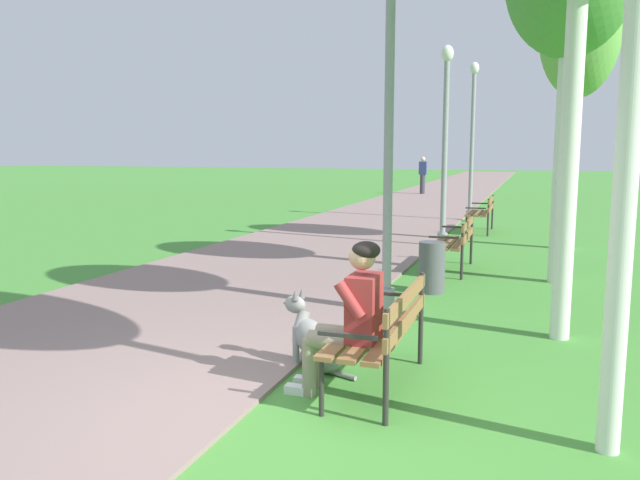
{
  "coord_description": "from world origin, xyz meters",
  "views": [
    {
      "loc": [
        1.79,
        -3.84,
        1.94
      ],
      "look_at": [
        -0.58,
        3.01,
        0.9
      ],
      "focal_mm": 35.36,
      "sensor_mm": 36.0,
      "label": 1
    }
  ],
  "objects_px": {
    "park_bench_mid": "(456,239)",
    "lamp_post_far": "(472,140)",
    "lamp_post_near": "(389,130)",
    "dog_grey": "(315,342)",
    "pedestrian_distant": "(423,175)",
    "park_bench_near": "(384,327)",
    "lamp_post_mid": "(445,145)",
    "park_bench_far": "(483,211)",
    "litter_bin": "(432,267)",
    "birch_tree_fourth": "(580,32)",
    "person_seated_on_near_bench": "(351,313)"
  },
  "relations": [
    {
      "from": "dog_grey",
      "to": "lamp_post_near",
      "type": "xyz_separation_m",
      "value": [
        0.14,
        2.17,
        1.9
      ]
    },
    {
      "from": "birch_tree_fourth",
      "to": "pedestrian_distant",
      "type": "height_order",
      "value": "birch_tree_fourth"
    },
    {
      "from": "litter_bin",
      "to": "birch_tree_fourth",
      "type": "bearing_deg",
      "value": 67.81
    },
    {
      "from": "park_bench_mid",
      "to": "dog_grey",
      "type": "xyz_separation_m",
      "value": [
        -0.58,
        -5.13,
        -0.25
      ]
    },
    {
      "from": "lamp_post_far",
      "to": "litter_bin",
      "type": "height_order",
      "value": "lamp_post_far"
    },
    {
      "from": "litter_bin",
      "to": "park_bench_mid",
      "type": "bearing_deg",
      "value": 86.33
    },
    {
      "from": "park_bench_near",
      "to": "lamp_post_near",
      "type": "bearing_deg",
      "value": 102.61
    },
    {
      "from": "park_bench_mid",
      "to": "lamp_post_mid",
      "type": "xyz_separation_m",
      "value": [
        -0.55,
        2.39,
        1.53
      ]
    },
    {
      "from": "park_bench_far",
      "to": "pedestrian_distant",
      "type": "distance_m",
      "value": 12.77
    },
    {
      "from": "birch_tree_fourth",
      "to": "pedestrian_distant",
      "type": "xyz_separation_m",
      "value": [
        -5.42,
        14.31,
        -3.31
      ]
    },
    {
      "from": "park_bench_near",
      "to": "lamp_post_far",
      "type": "distance_m",
      "value": 12.84
    },
    {
      "from": "pedestrian_distant",
      "to": "dog_grey",
      "type": "bearing_deg",
      "value": -82.39
    },
    {
      "from": "lamp_post_mid",
      "to": "pedestrian_distant",
      "type": "xyz_separation_m",
      "value": [
        -3.04,
        14.97,
        -1.2
      ]
    },
    {
      "from": "park_bench_far",
      "to": "birch_tree_fourth",
      "type": "xyz_separation_m",
      "value": [
        1.84,
        -2.06,
        3.64
      ]
    },
    {
      "from": "park_bench_mid",
      "to": "lamp_post_far",
      "type": "height_order",
      "value": "lamp_post_far"
    },
    {
      "from": "park_bench_near",
      "to": "birch_tree_fourth",
      "type": "bearing_deg",
      "value": 78.27
    },
    {
      "from": "lamp_post_far",
      "to": "pedestrian_distant",
      "type": "relative_size",
      "value": 2.58
    },
    {
      "from": "park_bench_far",
      "to": "lamp_post_mid",
      "type": "distance_m",
      "value": 3.17
    },
    {
      "from": "park_bench_mid",
      "to": "park_bench_near",
      "type": "bearing_deg",
      "value": -89.08
    },
    {
      "from": "dog_grey",
      "to": "lamp_post_mid",
      "type": "xyz_separation_m",
      "value": [
        0.03,
        7.52,
        1.78
      ]
    },
    {
      "from": "person_seated_on_near_bench",
      "to": "lamp_post_far",
      "type": "relative_size",
      "value": 0.29
    },
    {
      "from": "person_seated_on_near_bench",
      "to": "dog_grey",
      "type": "relative_size",
      "value": 1.56
    },
    {
      "from": "lamp_post_mid",
      "to": "park_bench_far",
      "type": "bearing_deg",
      "value": 78.64
    },
    {
      "from": "lamp_post_far",
      "to": "lamp_post_near",
      "type": "bearing_deg",
      "value": -89.55
    },
    {
      "from": "park_bench_near",
      "to": "lamp_post_mid",
      "type": "height_order",
      "value": "lamp_post_mid"
    },
    {
      "from": "park_bench_mid",
      "to": "lamp_post_near",
      "type": "xyz_separation_m",
      "value": [
        -0.45,
        -2.96,
        1.65
      ]
    },
    {
      "from": "lamp_post_near",
      "to": "person_seated_on_near_bench",
      "type": "bearing_deg",
      "value": -82.95
    },
    {
      "from": "dog_grey",
      "to": "pedestrian_distant",
      "type": "bearing_deg",
      "value": 97.61
    },
    {
      "from": "park_bench_mid",
      "to": "dog_grey",
      "type": "height_order",
      "value": "park_bench_mid"
    },
    {
      "from": "person_seated_on_near_bench",
      "to": "dog_grey",
      "type": "xyz_separation_m",
      "value": [
        -0.46,
        0.47,
        -0.42
      ]
    },
    {
      "from": "birch_tree_fourth",
      "to": "lamp_post_near",
      "type": "bearing_deg",
      "value": -110.74
    },
    {
      "from": "litter_bin",
      "to": "park_bench_near",
      "type": "bearing_deg",
      "value": -86.93
    },
    {
      "from": "lamp_post_near",
      "to": "lamp_post_far",
      "type": "relative_size",
      "value": 0.98
    },
    {
      "from": "park_bench_mid",
      "to": "lamp_post_far",
      "type": "relative_size",
      "value": 0.35
    },
    {
      "from": "park_bench_near",
      "to": "dog_grey",
      "type": "relative_size",
      "value": 1.87
    },
    {
      "from": "litter_bin",
      "to": "dog_grey",
      "type": "bearing_deg",
      "value": -97.87
    },
    {
      "from": "park_bench_far",
      "to": "person_seated_on_near_bench",
      "type": "bearing_deg",
      "value": -90.62
    },
    {
      "from": "park_bench_mid",
      "to": "birch_tree_fourth",
      "type": "xyz_separation_m",
      "value": [
        1.83,
        3.06,
        3.64
      ]
    },
    {
      "from": "lamp_post_far",
      "to": "litter_bin",
      "type": "relative_size",
      "value": 6.07
    },
    {
      "from": "park_bench_far",
      "to": "lamp_post_far",
      "type": "height_order",
      "value": "lamp_post_far"
    },
    {
      "from": "person_seated_on_near_bench",
      "to": "park_bench_far",
      "type": "bearing_deg",
      "value": 89.38
    },
    {
      "from": "person_seated_on_near_bench",
      "to": "lamp_post_far",
      "type": "distance_m",
      "value": 13.06
    },
    {
      "from": "lamp_post_mid",
      "to": "pedestrian_distant",
      "type": "bearing_deg",
      "value": 101.46
    },
    {
      "from": "park_bench_mid",
      "to": "lamp_post_mid",
      "type": "bearing_deg",
      "value": 103.0
    },
    {
      "from": "park_bench_mid",
      "to": "lamp_post_far",
      "type": "xyz_separation_m",
      "value": [
        -0.53,
        7.36,
        1.69
      ]
    },
    {
      "from": "park_bench_near",
      "to": "pedestrian_distant",
      "type": "height_order",
      "value": "pedestrian_distant"
    },
    {
      "from": "park_bench_near",
      "to": "lamp_post_near",
      "type": "relative_size",
      "value": 0.36
    },
    {
      "from": "birch_tree_fourth",
      "to": "pedestrian_distant",
      "type": "distance_m",
      "value": 15.65
    },
    {
      "from": "lamp_post_far",
      "to": "lamp_post_mid",
      "type": "bearing_deg",
      "value": -90.28
    },
    {
      "from": "dog_grey",
      "to": "birch_tree_fourth",
      "type": "height_order",
      "value": "birch_tree_fourth"
    }
  ]
}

